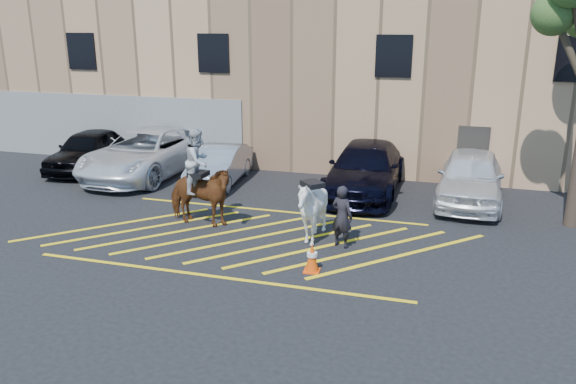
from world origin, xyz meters
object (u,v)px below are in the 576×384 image
(car_silver_sedan, at_px, (220,165))
(car_blue_suv, at_px, (365,169))
(handler, at_px, (342,216))
(traffic_cone, at_px, (312,257))
(car_white_pickup, at_px, (146,153))
(mounted_bay, at_px, (199,187))
(saddled_white, at_px, (312,210))
(car_black_suv, at_px, (89,150))
(car_white_suv, at_px, (470,177))

(car_silver_sedan, xyz_separation_m, car_blue_suv, (5.36, 0.38, 0.15))
(handler, height_order, traffic_cone, handler)
(car_white_pickup, height_order, car_blue_suv, car_white_pickup)
(mounted_bay, bearing_deg, traffic_cone, -29.44)
(car_silver_sedan, distance_m, mounted_bay, 4.53)
(car_silver_sedan, height_order, traffic_cone, car_silver_sedan)
(handler, height_order, saddled_white, saddled_white)
(car_black_suv, xyz_separation_m, car_blue_suv, (11.29, -0.12, 0.04))
(car_black_suv, bearing_deg, car_white_suv, -7.36)
(car_silver_sedan, xyz_separation_m, car_white_suv, (8.87, 0.23, 0.17))
(car_white_pickup, bearing_deg, saddled_white, -30.26)
(handler, relative_size, saddled_white, 0.76)
(car_blue_suv, height_order, handler, same)
(traffic_cone, bearing_deg, saddled_white, 103.85)
(car_black_suv, height_order, saddled_white, saddled_white)
(traffic_cone, bearing_deg, car_silver_sedan, 128.00)
(car_blue_suv, bearing_deg, saddled_white, -97.49)
(handler, relative_size, traffic_cone, 2.32)
(car_white_pickup, xyz_separation_m, car_silver_sedan, (3.19, -0.31, -0.20))
(saddled_white, xyz_separation_m, traffic_cone, (0.46, -1.86, -0.56))
(saddled_white, bearing_deg, car_black_suv, 153.87)
(car_white_suv, bearing_deg, mounted_bay, -145.76)
(car_black_suv, xyz_separation_m, handler, (11.44, -5.30, 0.04))
(mounted_bay, bearing_deg, handler, -6.07)
(car_white_pickup, height_order, traffic_cone, car_white_pickup)
(car_blue_suv, bearing_deg, car_white_suv, -2.24)
(car_blue_suv, relative_size, mounted_bay, 2.02)
(car_blue_suv, xyz_separation_m, car_white_suv, (3.51, -0.15, 0.02))
(saddled_white, bearing_deg, mounted_bay, 174.11)
(car_silver_sedan, bearing_deg, car_white_suv, -3.02)
(car_white_suv, bearing_deg, car_white_pickup, -176.98)
(car_white_pickup, bearing_deg, traffic_cone, -37.29)
(car_black_suv, distance_m, mounted_bay, 8.63)
(mounted_bay, distance_m, traffic_cone, 4.59)
(car_black_suv, height_order, car_blue_suv, car_blue_suv)
(car_silver_sedan, relative_size, car_white_suv, 0.83)
(car_white_pickup, bearing_deg, car_blue_suv, 2.71)
(handler, relative_size, mounted_bay, 0.59)
(car_silver_sedan, bearing_deg, mounted_bay, -79.11)
(car_white_pickup, bearing_deg, handler, -28.18)
(handler, bearing_deg, car_silver_sedan, -19.67)
(car_black_suv, height_order, car_white_suv, car_white_suv)
(car_white_pickup, height_order, saddled_white, saddled_white)
(handler, bearing_deg, traffic_cone, 99.30)
(car_blue_suv, relative_size, handler, 3.45)
(car_white_suv, bearing_deg, car_blue_suv, -178.99)
(traffic_cone, bearing_deg, mounted_bay, 150.56)
(mounted_bay, xyz_separation_m, saddled_white, (3.48, -0.36, -0.24))
(car_silver_sedan, xyz_separation_m, mounted_bay, (1.20, -4.35, 0.47))
(car_white_suv, distance_m, traffic_cone, 7.77)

